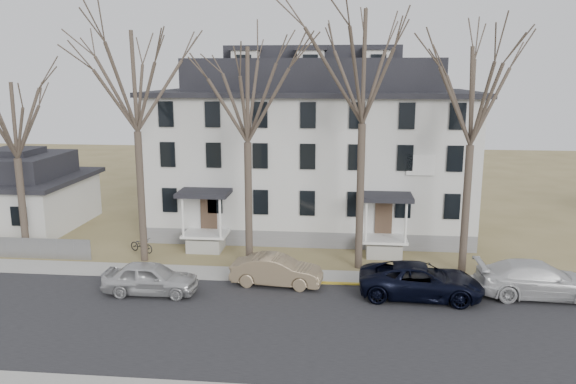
# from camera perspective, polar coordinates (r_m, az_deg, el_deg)

# --- Properties ---
(ground) EXTENTS (120.00, 120.00, 0.00)m
(ground) POSITION_cam_1_polar(r_m,az_deg,el_deg) (22.04, 5.01, -16.11)
(ground) COLOR olive
(ground) RESTS_ON ground
(main_road) EXTENTS (120.00, 10.00, 0.04)m
(main_road) POSITION_cam_1_polar(r_m,az_deg,el_deg) (23.82, 5.08, -13.85)
(main_road) COLOR #27272A
(main_road) RESTS_ON ground
(far_sidewalk) EXTENTS (120.00, 2.00, 0.08)m
(far_sidewalk) POSITION_cam_1_polar(r_m,az_deg,el_deg) (29.34, 5.25, -8.75)
(far_sidewalk) COLOR #A09F97
(far_sidewalk) RESTS_ON ground
(yellow_curb) EXTENTS (14.00, 0.25, 0.06)m
(yellow_curb) POSITION_cam_1_polar(r_m,az_deg,el_deg) (28.92, 15.32, -9.46)
(yellow_curb) COLOR gold
(yellow_curb) RESTS_ON ground
(boarding_house) EXTENTS (20.80, 12.36, 12.05)m
(boarding_house) POSITION_cam_1_polar(r_m,az_deg,el_deg) (37.80, 2.52, 4.39)
(boarding_house) COLOR slate
(boarding_house) RESTS_ON ground
(small_house) EXTENTS (8.70, 8.70, 5.00)m
(small_house) POSITION_cam_1_polar(r_m,az_deg,el_deg) (42.56, -25.67, -0.21)
(small_house) COLOR silver
(small_house) RESTS_ON ground
(tree_far_left) EXTENTS (8.40, 8.40, 13.72)m
(tree_far_left) POSITION_cam_1_polar(r_m,az_deg,el_deg) (31.29, -15.34, 11.53)
(tree_far_left) COLOR #473B31
(tree_far_left) RESTS_ON ground
(tree_mid_left) EXTENTS (7.80, 7.80, 12.74)m
(tree_mid_left) POSITION_cam_1_polar(r_m,az_deg,el_deg) (29.70, -4.21, 10.48)
(tree_mid_left) COLOR #473B31
(tree_mid_left) RESTS_ON ground
(tree_center) EXTENTS (9.00, 9.00, 14.70)m
(tree_center) POSITION_cam_1_polar(r_m,az_deg,el_deg) (29.28, 7.72, 13.29)
(tree_center) COLOR #473B31
(tree_center) RESTS_ON ground
(tree_mid_right) EXTENTS (7.80, 7.80, 12.74)m
(tree_mid_right) POSITION_cam_1_polar(r_m,az_deg,el_deg) (29.95, 18.37, 9.93)
(tree_mid_right) COLOR #473B31
(tree_mid_right) RESTS_ON ground
(tree_bungalow) EXTENTS (6.60, 6.60, 10.78)m
(tree_bungalow) POSITION_cam_1_polar(r_m,az_deg,el_deg) (34.47, -26.15, 7.04)
(tree_bungalow) COLOR #473B31
(tree_bungalow) RESTS_ON ground
(car_silver) EXTENTS (4.53, 1.86, 1.54)m
(car_silver) POSITION_cam_1_polar(r_m,az_deg,el_deg) (27.81, -13.78, -8.56)
(car_silver) COLOR beige
(car_silver) RESTS_ON ground
(car_tan) EXTENTS (4.63, 1.99, 1.48)m
(car_tan) POSITION_cam_1_polar(r_m,az_deg,el_deg) (28.10, -1.17, -8.05)
(car_tan) COLOR #867154
(car_tan) RESTS_ON ground
(car_navy) EXTENTS (5.88, 2.95, 1.60)m
(car_navy) POSITION_cam_1_polar(r_m,az_deg,el_deg) (27.33, 13.34, -8.84)
(car_navy) COLOR black
(car_navy) RESTS_ON ground
(car_white) EXTENTS (5.77, 2.38, 1.67)m
(car_white) POSITION_cam_1_polar(r_m,az_deg,el_deg) (29.13, 24.08, -8.19)
(car_white) COLOR silver
(car_white) RESTS_ON ground
(bicycle_left) EXTENTS (1.75, 1.18, 0.87)m
(bicycle_left) POSITION_cam_1_polar(r_m,az_deg,el_deg) (34.21, -14.66, -5.29)
(bicycle_left) COLOR black
(bicycle_left) RESTS_ON ground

